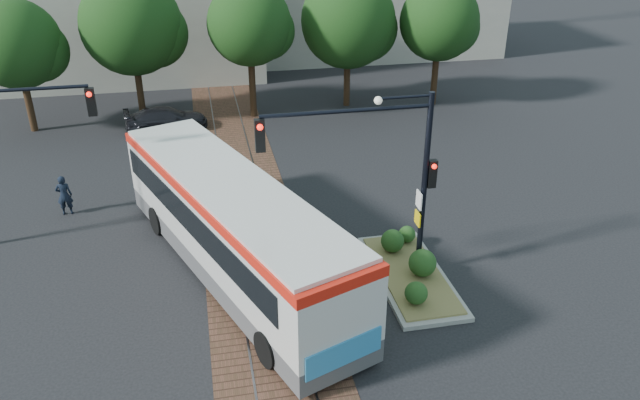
{
  "coord_description": "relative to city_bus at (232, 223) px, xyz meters",
  "views": [
    {
      "loc": [
        -1.53,
        -17.12,
        11.55
      ],
      "look_at": [
        2.4,
        2.03,
        1.6
      ],
      "focal_mm": 35.0,
      "sensor_mm": 36.0,
      "label": 1
    }
  ],
  "objects": [
    {
      "name": "ground",
      "position": [
        0.79,
        -0.5,
        -1.87
      ],
      "size": [
        120.0,
        120.0,
        0.0
      ],
      "primitive_type": "plane",
      "color": "black",
      "rests_on": "ground"
    },
    {
      "name": "trackbed",
      "position": [
        0.79,
        3.5,
        -1.86
      ],
      "size": [
        3.6,
        40.0,
        0.02
      ],
      "color": "brown",
      "rests_on": "ground"
    },
    {
      "name": "tree_row",
      "position": [
        2.0,
        15.92,
        2.98
      ],
      "size": [
        26.4,
        5.6,
        7.67
      ],
      "color": "#382314",
      "rests_on": "ground"
    },
    {
      "name": "warehouses",
      "position": [
        0.26,
        28.24,
        1.95
      ],
      "size": [
        40.0,
        13.0,
        8.0
      ],
      "color": "#ADA899",
      "rests_on": "ground"
    },
    {
      "name": "city_bus",
      "position": [
        0.0,
        0.0,
        0.0
      ],
      "size": [
        7.01,
        12.59,
        3.35
      ],
      "rotation": [
        0.0,
        0.0,
        0.37
      ],
      "color": "#4C4C4E",
      "rests_on": "ground"
    },
    {
      "name": "traffic_island",
      "position": [
        5.61,
        -1.4,
        -1.54
      ],
      "size": [
        2.2,
        5.2,
        1.13
      ],
      "color": "gray",
      "rests_on": "ground"
    },
    {
      "name": "signal_pole_main",
      "position": [
        4.65,
        -1.31,
        2.29
      ],
      "size": [
        5.49,
        0.46,
        6.0
      ],
      "color": "black",
      "rests_on": "ground"
    },
    {
      "name": "officer",
      "position": [
        -6.1,
        5.44,
        -1.06
      ],
      "size": [
        0.61,
        0.42,
        1.62
      ],
      "primitive_type": "imported",
      "rotation": [
        0.0,
        0.0,
        3.2
      ],
      "color": "black",
      "rests_on": "ground"
    },
    {
      "name": "parked_car",
      "position": [
        -2.4,
        14.18,
        -1.26
      ],
      "size": [
        4.36,
        2.19,
        1.22
      ],
      "primitive_type": "imported",
      "rotation": [
        0.0,
        0.0,
        1.69
      ],
      "color": "black",
      "rests_on": "ground"
    }
  ]
}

